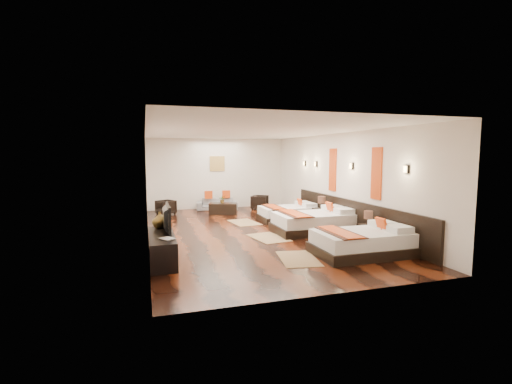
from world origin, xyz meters
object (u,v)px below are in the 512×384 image
object	(u,v)px
tv	(163,218)
nightstand_b	(321,214)
figurine	(160,220)
tv_console	(162,248)
bed_near	(363,242)
armchair_right	(260,202)
bed_far	(288,213)
table_plant	(222,199)
sofa	(217,204)
coffee_table	(223,209)
bed_mid	(314,222)
book	(163,240)
nightstand_a	(368,231)
armchair_left	(166,207)

from	to	relation	value
tv	nightstand_b	bearing A→B (deg)	-63.78
tv	figurine	bearing A→B (deg)	6.40
tv_console	figurine	distance (m)	0.81
bed_near	armchair_right	bearing A→B (deg)	91.53
bed_far	table_plant	xyz separation A→B (m)	(-1.81, 1.91, 0.29)
nightstand_b	sofa	size ratio (longest dim) A/B	0.56
coffee_table	table_plant	xyz separation A→B (m)	(-0.02, 0.02, 0.34)
tv_console	sofa	world-z (taller)	tv_console
bed_mid	coffee_table	distance (m)	4.17
armchair_right	sofa	bearing A→B (deg)	106.94
book	nightstand_a	bearing A→B (deg)	7.32
bed_near	nightstand_a	size ratio (longest dim) A/B	2.62
figurine	armchair_right	size ratio (longest dim) A/B	0.59
tv_console	bed_near	bearing A→B (deg)	-10.79
nightstand_b	coffee_table	xyz separation A→B (m)	(-2.55, 2.75, -0.11)
bed_near	nightstand_b	bearing A→B (deg)	77.48
bed_mid	nightstand_a	distance (m)	1.64
sofa	armchair_right	distance (m)	1.67
armchair_left	coffee_table	size ratio (longest dim) A/B	0.58
bed_far	nightstand_b	bearing A→B (deg)	-49.19
nightstand_a	armchair_left	distance (m)	7.32
bed_far	book	bearing A→B (deg)	-136.56
tv_console	figurine	xyz separation A→B (m)	(0.00, 0.67, 0.46)
bed_far	tv_console	xyz separation A→B (m)	(-4.19, -3.44, 0.03)
bed_far	armchair_right	world-z (taller)	bed_far
tv_console	sofa	bearing A→B (deg)	69.40
bed_far	coffee_table	bearing A→B (deg)	133.66
bed_mid	armchair_right	world-z (taller)	bed_mid
bed_far	armchair_left	bearing A→B (deg)	147.85
bed_near	coffee_table	world-z (taller)	bed_near
bed_near	tv	xyz separation A→B (m)	(-4.15, 1.00, 0.57)
tv_console	armchair_right	world-z (taller)	armchair_right
armchair_right	bed_far	bearing A→B (deg)	-145.31
nightstand_b	figurine	bearing A→B (deg)	-158.99
bed_mid	book	bearing A→B (deg)	-153.52
nightstand_b	book	xyz separation A→B (m)	(-4.95, -3.10, 0.26)
nightstand_b	armchair_left	world-z (taller)	nightstand_b
tv_console	nightstand_a	bearing A→B (deg)	1.24
nightstand_a	nightstand_b	bearing A→B (deg)	90.00
tv_console	bed_mid	bearing A→B (deg)	20.42
coffee_table	nightstand_b	bearing A→B (deg)	-47.22
tv	armchair_right	world-z (taller)	tv
figurine	armchair_right	distance (m)	6.67
nightstand_b	coffee_table	distance (m)	3.75
bed_mid	tv	distance (m)	4.40
nightstand_b	tv_console	size ratio (longest dim) A/B	0.49
bed_far	coffee_table	world-z (taller)	bed_far
tv	bed_far	bearing A→B (deg)	-51.59
bed_mid	coffee_table	bearing A→B (deg)	115.58
coffee_table	table_plant	bearing A→B (deg)	121.63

